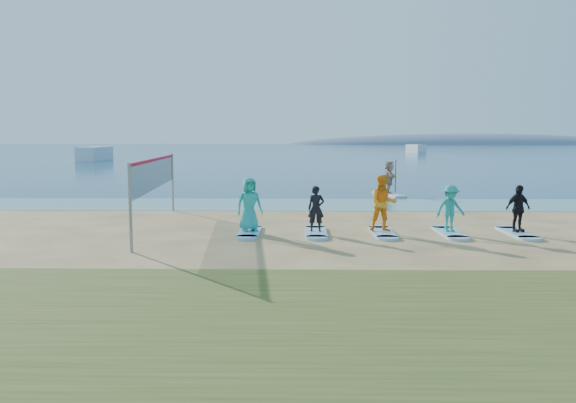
{
  "coord_description": "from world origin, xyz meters",
  "views": [
    {
      "loc": [
        -0.89,
        -16.33,
        3.17
      ],
      "look_at": [
        -1.23,
        2.0,
        1.1
      ],
      "focal_mm": 35.0,
      "sensor_mm": 36.0,
      "label": 1
    }
  ],
  "objects_px": {
    "surfboard_2": "(383,233)",
    "paddleboarder": "(389,177)",
    "student_4": "(518,208)",
    "student_1": "(316,209)",
    "surfboard_4": "(517,233)",
    "student_0": "(249,204)",
    "volleyball_net": "(156,174)",
    "surfboard_1": "(316,232)",
    "paddleboard": "(389,194)",
    "surfboard_0": "(250,232)",
    "surfboard_3": "(450,233)",
    "student_2": "(383,203)",
    "student_3": "(450,208)",
    "boat_offshore_b": "(416,153)",
    "boat_offshore_a": "(95,160)"
  },
  "relations": [
    {
      "from": "student_1",
      "to": "surfboard_2",
      "type": "relative_size",
      "value": 0.69
    },
    {
      "from": "boat_offshore_a",
      "to": "student_4",
      "type": "bearing_deg",
      "value": -60.28
    },
    {
      "from": "surfboard_4",
      "to": "surfboard_2",
      "type": "bearing_deg",
      "value": 180.0
    },
    {
      "from": "student_1",
      "to": "surfboard_3",
      "type": "distance_m",
      "value": 4.52
    },
    {
      "from": "student_4",
      "to": "student_0",
      "type": "bearing_deg",
      "value": 162.08
    },
    {
      "from": "boat_offshore_b",
      "to": "student_3",
      "type": "bearing_deg",
      "value": -119.75
    },
    {
      "from": "surfboard_1",
      "to": "surfboard_3",
      "type": "bearing_deg",
      "value": 0.0
    },
    {
      "from": "volleyball_net",
      "to": "surfboard_2",
      "type": "distance_m",
      "value": 8.22
    },
    {
      "from": "volleyball_net",
      "to": "boat_offshore_b",
      "type": "relative_size",
      "value": 1.74
    },
    {
      "from": "boat_offshore_b",
      "to": "student_1",
      "type": "relative_size",
      "value": 3.45
    },
    {
      "from": "student_1",
      "to": "student_2",
      "type": "bearing_deg",
      "value": 0.25
    },
    {
      "from": "student_1",
      "to": "surfboard_1",
      "type": "bearing_deg",
      "value": 0.0
    },
    {
      "from": "surfboard_2",
      "to": "surfboard_3",
      "type": "xyz_separation_m",
      "value": [
        2.22,
        0.0,
        0.0
      ]
    },
    {
      "from": "boat_offshore_b",
      "to": "surfboard_1",
      "type": "distance_m",
      "value": 108.34
    },
    {
      "from": "surfboard_4",
      "to": "student_1",
      "type": "bearing_deg",
      "value": 180.0
    },
    {
      "from": "paddleboarder",
      "to": "student_1",
      "type": "xyz_separation_m",
      "value": [
        -4.48,
        -12.78,
        -0.17
      ]
    },
    {
      "from": "surfboard_4",
      "to": "surfboard_0",
      "type": "bearing_deg",
      "value": 180.0
    },
    {
      "from": "boat_offshore_b",
      "to": "student_0",
      "type": "relative_size",
      "value": 2.92
    },
    {
      "from": "paddleboarder",
      "to": "surfboard_4",
      "type": "height_order",
      "value": "paddleboarder"
    },
    {
      "from": "surfboard_1",
      "to": "student_1",
      "type": "height_order",
      "value": "student_1"
    },
    {
      "from": "surfboard_0",
      "to": "surfboard_1",
      "type": "height_order",
      "value": "same"
    },
    {
      "from": "student_0",
      "to": "student_4",
      "type": "distance_m",
      "value": 8.89
    },
    {
      "from": "surfboard_2",
      "to": "student_0",
      "type": "bearing_deg",
      "value": 180.0
    },
    {
      "from": "surfboard_0",
      "to": "surfboard_3",
      "type": "relative_size",
      "value": 1.0
    },
    {
      "from": "student_1",
      "to": "surfboard_4",
      "type": "bearing_deg",
      "value": 0.25
    },
    {
      "from": "paddleboard",
      "to": "student_0",
      "type": "bearing_deg",
      "value": -134.42
    },
    {
      "from": "surfboard_0",
      "to": "surfboard_4",
      "type": "height_order",
      "value": "same"
    },
    {
      "from": "paddleboard",
      "to": "surfboard_4",
      "type": "xyz_separation_m",
      "value": [
        2.19,
        -12.78,
        -0.01
      ]
    },
    {
      "from": "volleyball_net",
      "to": "surfboard_1",
      "type": "bearing_deg",
      "value": -13.28
    },
    {
      "from": "student_1",
      "to": "student_4",
      "type": "relative_size",
      "value": 0.97
    },
    {
      "from": "paddleboarder",
      "to": "surfboard_3",
      "type": "xyz_separation_m",
      "value": [
        -0.03,
        -12.78,
        -0.98
      ]
    },
    {
      "from": "paddleboarder",
      "to": "student_3",
      "type": "xyz_separation_m",
      "value": [
        -0.03,
        -12.78,
        -0.16
      ]
    },
    {
      "from": "volleyball_net",
      "to": "paddleboarder",
      "type": "distance_m",
      "value": 15.32
    },
    {
      "from": "paddleboard",
      "to": "surfboard_1",
      "type": "distance_m",
      "value": 13.54
    },
    {
      "from": "student_3",
      "to": "student_4",
      "type": "xyz_separation_m",
      "value": [
        2.22,
        0.0,
        0.0
      ]
    },
    {
      "from": "surfboard_3",
      "to": "boat_offshore_b",
      "type": "bearing_deg",
      "value": 78.88
    },
    {
      "from": "boat_offshore_b",
      "to": "surfboard_2",
      "type": "height_order",
      "value": "boat_offshore_b"
    },
    {
      "from": "surfboard_3",
      "to": "student_4",
      "type": "distance_m",
      "value": 2.37
    },
    {
      "from": "paddleboarder",
      "to": "surfboard_0",
      "type": "relative_size",
      "value": 0.82
    },
    {
      "from": "surfboard_2",
      "to": "student_1",
      "type": "bearing_deg",
      "value": 180.0
    },
    {
      "from": "surfboard_2",
      "to": "paddleboarder",
      "type": "bearing_deg",
      "value": 80.0
    },
    {
      "from": "surfboard_1",
      "to": "boat_offshore_a",
      "type": "bearing_deg",
      "value": 115.74
    },
    {
      "from": "paddleboarder",
      "to": "student_4",
      "type": "xyz_separation_m",
      "value": [
        2.19,
        -12.78,
        -0.15
      ]
    },
    {
      "from": "surfboard_0",
      "to": "student_3",
      "type": "bearing_deg",
      "value": 0.0
    },
    {
      "from": "student_0",
      "to": "volleyball_net",
      "type": "bearing_deg",
      "value": 134.14
    },
    {
      "from": "paddleboarder",
      "to": "student_4",
      "type": "bearing_deg",
      "value": -171.18
    },
    {
      "from": "volleyball_net",
      "to": "surfboard_3",
      "type": "height_order",
      "value": "volleyball_net"
    },
    {
      "from": "boat_offshore_b",
      "to": "surfboard_0",
      "type": "xyz_separation_m",
      "value": [
        -27.38,
        -105.38,
        0.04
      ]
    },
    {
      "from": "boat_offshore_b",
      "to": "student_4",
      "type": "bearing_deg",
      "value": -118.59
    },
    {
      "from": "volleyball_net",
      "to": "student_1",
      "type": "distance_m",
      "value": 5.92
    }
  ]
}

